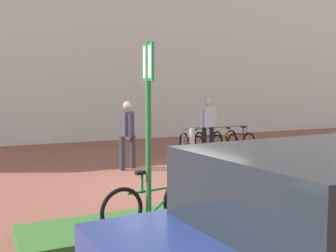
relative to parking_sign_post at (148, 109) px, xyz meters
name	(u,v)px	position (x,y,z in m)	size (l,w,h in m)	color
ground_plane	(170,186)	(1.47, 2.29, -1.73)	(60.00, 60.00, 0.00)	brown
building_facade	(72,13)	(1.47, 10.86, 3.27)	(28.00, 1.20, 10.00)	silver
planter_strip	(246,209)	(1.71, 0.00, -1.65)	(7.00, 1.10, 0.16)	#336028
parking_sign_post	(148,109)	(0.00, 0.00, 0.00)	(0.08, 0.36, 2.66)	#2D7238
bike_at_sign	(153,204)	(0.10, 0.07, -1.38)	(1.67, 0.42, 0.86)	black
bike_rack_cluster	(217,140)	(5.02, 6.00, -1.38)	(2.65, 1.64, 0.83)	#99999E
bollard_steel	(192,144)	(3.47, 4.91, -1.28)	(0.16, 0.16, 0.90)	#ADADB2
person_suited_navy	(128,131)	(1.30, 4.36, -0.75)	(0.48, 0.61, 1.72)	#2D2D38
person_shirt_blue	(208,123)	(4.43, 5.58, -0.75)	(0.61, 0.28, 1.72)	black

